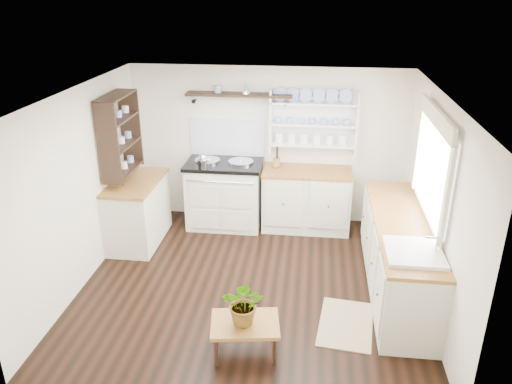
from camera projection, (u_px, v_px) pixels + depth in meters
floor at (252, 283)px, 6.04m from camera, size 4.00×3.80×0.01m
wall_back at (268, 146)px, 7.33m from camera, size 4.00×0.02×2.30m
wall_right at (435, 205)px, 5.37m from camera, size 0.02×3.80×2.30m
wall_left at (81, 188)px, 5.82m from camera, size 0.02×3.80×2.30m
ceiling at (251, 94)px, 5.15m from camera, size 4.00×3.80×0.01m
window at (433, 164)px, 5.35m from camera, size 0.08×1.55×1.22m
aga_cooker at (225, 193)px, 7.35m from camera, size 1.10×0.76×1.01m
back_cabinets at (306, 199)px, 7.26m from camera, size 1.27×0.63×0.90m
right_cabinets at (398, 255)px, 5.76m from camera, size 0.62×2.43×0.90m
belfast_sink at (413, 263)px, 4.94m from camera, size 0.55×0.60×0.45m
left_cabinets at (138, 211)px, 6.87m from camera, size 0.62×1.13×0.90m
plate_rack at (314, 121)px, 7.07m from camera, size 1.20×0.22×0.90m
high_shelf at (239, 95)px, 6.97m from camera, size 1.50×0.29×0.16m
left_shelving at (120, 134)px, 6.47m from camera, size 0.28×0.80×1.05m
kettle at (203, 161)px, 7.06m from camera, size 0.17×0.17×0.20m
utensil_crock at (276, 162)px, 7.18m from camera, size 0.11×0.11×0.12m
center_table at (245, 326)px, 4.80m from camera, size 0.71×0.56×0.35m
potted_plant at (245, 303)px, 4.70m from camera, size 0.42×0.38×0.44m
floor_rug at (346, 324)px, 5.31m from camera, size 0.64×0.91×0.02m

